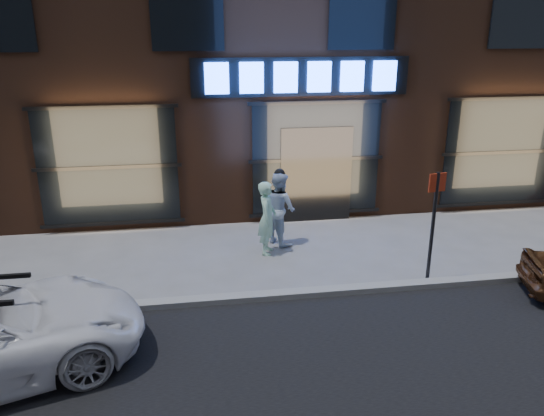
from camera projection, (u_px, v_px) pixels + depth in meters
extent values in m
plane|color=slate|center=(362.00, 292.00, 9.99)|extent=(90.00, 90.00, 0.00)
cube|color=gray|center=(362.00, 289.00, 9.97)|extent=(60.00, 0.25, 0.12)
cube|color=#54301E|center=(288.00, 16.00, 15.81)|extent=(30.00, 8.00, 10.00)
cube|color=black|center=(302.00, 77.00, 12.43)|extent=(5.20, 0.06, 0.90)
cube|color=black|center=(316.00, 175.00, 13.25)|extent=(1.80, 0.10, 2.40)
cube|color=#FFBF72|center=(109.00, 167.00, 12.45)|extent=(3.00, 0.04, 2.60)
cube|color=black|center=(108.00, 167.00, 12.42)|extent=(3.20, 0.06, 2.80)
cube|color=#FFBF72|center=(316.00, 159.00, 13.18)|extent=(3.00, 0.04, 2.60)
cube|color=black|center=(316.00, 159.00, 13.14)|extent=(3.20, 0.06, 2.80)
cube|color=#FFBF72|center=(502.00, 152.00, 13.90)|extent=(3.00, 0.04, 2.60)
cube|color=black|center=(502.00, 152.00, 13.86)|extent=(3.20, 0.06, 2.80)
cube|color=black|center=(187.00, 13.00, 11.59)|extent=(1.60, 0.06, 1.60)
cube|color=black|center=(363.00, 13.00, 12.16)|extent=(1.60, 0.06, 1.60)
cube|color=black|center=(523.00, 14.00, 12.74)|extent=(1.60, 0.06, 1.60)
cube|color=#2659FF|center=(217.00, 78.00, 12.08)|extent=(0.55, 0.12, 0.70)
cube|color=#2659FF|center=(252.00, 78.00, 12.19)|extent=(0.55, 0.12, 0.70)
cube|color=#2659FF|center=(286.00, 77.00, 12.31)|extent=(0.55, 0.12, 0.70)
cube|color=#2659FF|center=(319.00, 77.00, 12.43)|extent=(0.55, 0.12, 0.70)
cube|color=#2659FF|center=(352.00, 76.00, 12.54)|extent=(0.55, 0.12, 0.70)
cube|color=#2659FF|center=(384.00, 76.00, 12.66)|extent=(0.55, 0.12, 0.70)
imported|color=#ABE1C9|center=(267.00, 218.00, 11.44)|extent=(0.53, 0.67, 1.62)
imported|color=white|center=(279.00, 208.00, 11.97)|extent=(0.94, 1.02, 1.68)
cylinder|color=#262628|center=(433.00, 228.00, 10.07)|extent=(0.07, 0.07, 2.20)
cube|color=red|center=(437.00, 182.00, 9.77)|extent=(0.35, 0.09, 0.35)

